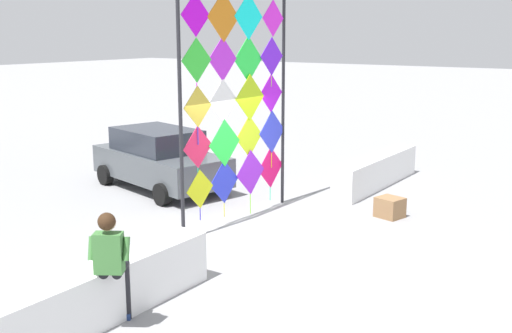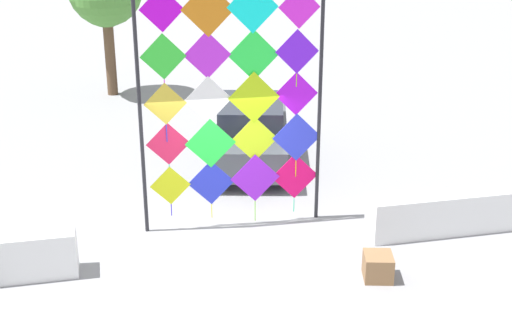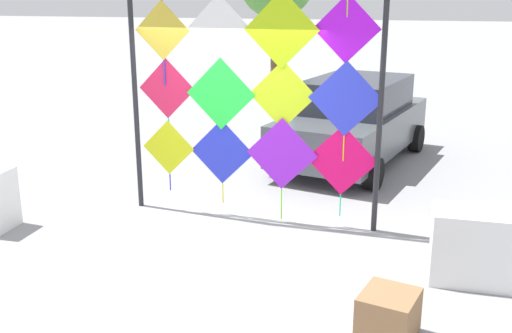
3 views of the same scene
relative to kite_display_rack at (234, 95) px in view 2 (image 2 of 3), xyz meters
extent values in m
plane|color=gray|center=(-0.32, -0.70, -2.56)|extent=(120.00, 120.00, 0.00)
cube|color=white|center=(4.24, -1.21, -2.17)|extent=(3.94, 0.54, 0.78)
cylinder|color=#232328|center=(-1.68, 0.06, -0.24)|extent=(0.07, 0.07, 4.63)
cylinder|color=#232328|center=(1.61, -0.06, -0.24)|extent=(0.07, 0.07, 4.63)
cube|color=#D0D916|center=(-1.21, 0.03, -1.66)|extent=(0.75, 0.04, 0.75)
cylinder|color=#2016E5|center=(-1.21, 0.04, -2.16)|extent=(0.02, 0.02, 0.24)
cube|color=#2734D6|center=(-0.44, 0.03, -1.67)|extent=(0.88, 0.04, 0.88)
cylinder|color=yellow|center=(-0.44, 0.04, -2.26)|extent=(0.02, 0.02, 0.29)
cube|color=#9121E2|center=(0.39, -0.03, -1.63)|extent=(0.95, 0.05, 0.95)
cylinder|color=#6DE516|center=(0.39, -0.02, -2.32)|extent=(0.02, 0.02, 0.43)
cube|color=#F30C63|center=(1.17, -0.03, -1.66)|extent=(0.91, 0.05, 0.91)
cylinder|color=#16E597|center=(1.17, -0.02, -2.26)|extent=(0.02, 0.02, 0.29)
cube|color=#DE204D|center=(-1.21, 0.06, -0.86)|extent=(0.80, 0.04, 0.80)
cylinder|color=#16E5B4|center=(-1.21, 0.07, -1.38)|extent=(0.02, 0.02, 0.24)
cube|color=#28F445|center=(-0.44, 0.01, -0.89)|extent=(0.94, 0.05, 0.94)
cube|color=#CFF21D|center=(0.38, 0.00, -0.87)|extent=(0.88, 0.04, 0.88)
cube|color=blue|center=(1.18, -0.05, -0.87)|extent=(0.93, 0.05, 0.93)
cylinder|color=yellow|center=(1.18, -0.04, -1.50)|extent=(0.02, 0.02, 0.33)
cube|color=gold|center=(-1.23, 0.03, -0.10)|extent=(0.77, 0.04, 0.77)
cylinder|color=blue|center=(-1.22, 0.04, -0.64)|extent=(0.02, 0.02, 0.33)
cube|color=white|center=(-0.45, 0.03, -0.06)|extent=(0.86, 0.04, 0.86)
cylinder|color=blue|center=(-0.45, 0.04, -0.72)|extent=(0.02, 0.02, 0.45)
cube|color=#B2DB14|center=(0.37, -0.03, -0.06)|extent=(0.95, 0.05, 0.95)
cube|color=#AD12F0|center=(1.16, -0.03, -0.04)|extent=(0.82, 0.04, 0.82)
cylinder|color=#54E516|center=(1.16, -0.03, -0.59)|extent=(0.02, 0.02, 0.28)
cube|color=green|center=(-1.22, 0.04, 0.75)|extent=(0.81, 0.04, 0.81)
cylinder|color=#E516E1|center=(-1.22, 0.05, 0.18)|extent=(0.02, 0.02, 0.32)
cube|color=#BA26E2|center=(-0.45, 0.03, 0.74)|extent=(0.85, 0.04, 0.85)
cube|color=#26EF44|center=(0.37, 0.00, 0.71)|extent=(0.93, 0.05, 0.93)
cube|color=#6819EE|center=(1.16, -0.05, 0.74)|extent=(0.81, 0.04, 0.81)
cylinder|color=#98E516|center=(1.16, -0.04, 0.22)|extent=(0.02, 0.02, 0.24)
cube|color=#BD09DE|center=(-1.21, 0.05, 1.54)|extent=(0.77, 0.04, 0.77)
cube|color=orange|center=(-0.42, 0.02, 1.52)|extent=(0.94, 0.05, 0.94)
cylinder|color=#167FE5|center=(-0.42, 0.03, 0.87)|extent=(0.02, 0.02, 0.37)
cube|color=#0DF6ED|center=(0.35, -0.02, 1.55)|extent=(0.91, 0.05, 0.92)
cube|color=#DC21DE|center=(1.18, -0.06, 1.53)|extent=(0.76, 0.04, 0.76)
cube|color=#4C5156|center=(1.00, 3.09, -1.96)|extent=(2.52, 4.11, 0.68)
cube|color=#282D38|center=(1.04, 3.23, -1.34)|extent=(1.92, 2.43, 0.55)
cylinder|color=black|center=(1.48, 1.63, -2.30)|extent=(0.32, 0.54, 0.51)
cylinder|color=black|center=(-0.11, 2.03, -2.30)|extent=(0.32, 0.54, 0.51)
cylinder|color=black|center=(2.12, 4.16, -2.30)|extent=(0.32, 0.54, 0.51)
cylinder|color=black|center=(0.52, 4.56, -2.30)|extent=(0.32, 0.54, 0.51)
cube|color=olive|center=(1.89, -2.53, -2.34)|extent=(0.58, 0.61, 0.42)
cylinder|color=brown|center=(-2.00, 10.30, -1.23)|extent=(0.33, 0.33, 2.64)
camera|label=1|loc=(-10.06, -7.28, 1.24)|focal=43.74mm
camera|label=2|loc=(-2.25, -11.79, 3.22)|focal=48.32mm
camera|label=3|loc=(1.94, -7.37, 0.39)|focal=42.16mm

